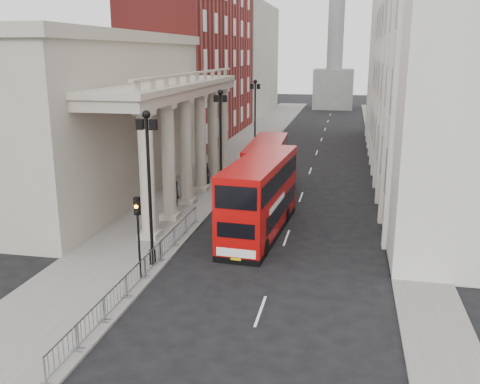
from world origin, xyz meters
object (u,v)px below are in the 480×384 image
Objects in this scene: traffic_light at (138,223)px; pedestrian_a at (175,194)px; lamp_post_north at (255,113)px; bus_far at (266,168)px; lamp_post_south at (149,178)px; lamp_post_mid at (221,134)px; monument_column at (336,28)px; pedestrian_c at (206,173)px; bus_near at (260,195)px; pedestrian_b at (174,187)px.

traffic_light reaches higher than pedestrian_a.
bus_far is at bearing -76.94° from lamp_post_north.
pedestrian_a is (-2.39, 11.05, -3.87)m from lamp_post_south.
lamp_post_mid is 4.50× the size of pedestrian_a.
bus_far is at bearing -92.20° from monument_column.
lamp_post_mid is 4.35× the size of pedestrian_c.
bus_far reaches higher than pedestrian_c.
bus_near is at bearing 53.96° from lamp_post_south.
lamp_post_north is (-6.60, -56.00, -11.07)m from monument_column.
pedestrian_a is 1.00× the size of pedestrian_b.
pedestrian_a is (-2.39, -20.95, -3.87)m from lamp_post_north.
monument_column reaches higher than bus_far.
bus_near is (4.70, 8.62, -0.58)m from traffic_light.
lamp_post_north is at bearing -96.72° from monument_column.
lamp_post_north is 19.55m from pedestrian_b.
traffic_light is at bearing -64.40° from pedestrian_c.
traffic_light is (-6.50, -90.02, -12.88)m from monument_column.
pedestrian_c is at bearing 96.05° from lamp_post_south.
monument_column is 6.51× the size of lamp_post_mid.
lamp_post_south reaches higher than traffic_light.
lamp_post_south is (-6.60, -88.00, -11.07)m from monument_column.
bus_far is 7.48m from pedestrian_b.
lamp_post_north is 25.96m from bus_near.
bus_far is (3.72, 17.56, -0.77)m from traffic_light.
traffic_light is at bearing -114.51° from bus_near.
monument_column is at bearing 84.76° from lamp_post_mid.
pedestrian_a is at bearing 152.34° from bus_near.
bus_near is 1.09× the size of bus_far.
lamp_post_north is 14.39m from pedestrian_c.
traffic_light reaches higher than pedestrian_b.
monument_column is 6.51× the size of lamp_post_south.
monument_column is at bearing 83.28° from lamp_post_north.
monument_column is at bearing 85.87° from traffic_light.
lamp_post_mid is 16.00m from lamp_post_north.
lamp_post_south reaches higher than bus_near.
pedestrian_b is at bearing 103.46° from lamp_post_south.
pedestrian_a is 7.23m from pedestrian_c.
lamp_post_north reaches higher than pedestrian_b.
lamp_post_mid is (0.00, 16.00, 0.00)m from lamp_post_south.
lamp_post_north is (0.00, 16.00, 0.00)m from lamp_post_mid.
lamp_post_south reaches higher than pedestrian_c.
lamp_post_south is at bearing 92.84° from traffic_light.
monument_column reaches higher than lamp_post_north.
pedestrian_b is (-3.23, 15.11, -2.06)m from traffic_light.
monument_column is 57.46m from lamp_post_north.
lamp_post_south is at bearing -90.00° from lamp_post_mid.
lamp_post_south is at bearing -121.94° from bus_near.
traffic_light is 17.97m from bus_far.
bus_far is at bearing -6.80° from lamp_post_mid.
bus_far is at bearing 169.51° from pedestrian_b.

